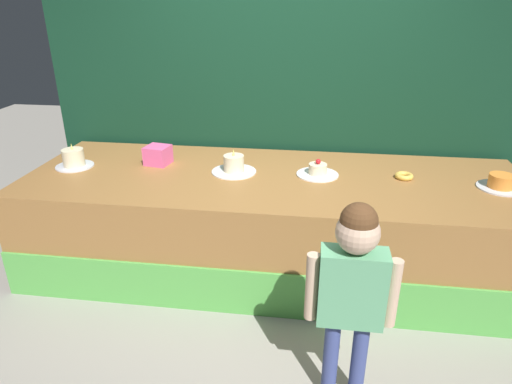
{
  "coord_description": "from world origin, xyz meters",
  "views": [
    {
      "loc": [
        0.29,
        -2.53,
        2.06
      ],
      "look_at": [
        -0.11,
        0.4,
        0.77
      ],
      "focal_mm": 31.28,
      "sensor_mm": 36.0,
      "label": 1
    }
  ],
  "objects_px": {
    "pink_box": "(158,155)",
    "donut": "(404,176)",
    "cake_center_right": "(318,171)",
    "child_figure": "(353,281)",
    "cake_far_right": "(501,183)",
    "cake_far_left": "(74,159)",
    "cake_center_left": "(234,165)"
  },
  "relations": [
    {
      "from": "cake_center_left",
      "to": "cake_far_right",
      "type": "bearing_deg",
      "value": -1.72
    },
    {
      "from": "child_figure",
      "to": "cake_center_right",
      "type": "distance_m",
      "value": 1.39
    },
    {
      "from": "pink_box",
      "to": "cake_far_left",
      "type": "height_order",
      "value": "cake_far_left"
    },
    {
      "from": "child_figure",
      "to": "donut",
      "type": "relative_size",
      "value": 8.72
    },
    {
      "from": "cake_center_left",
      "to": "child_figure",
      "type": "bearing_deg",
      "value": -57.9
    },
    {
      "from": "donut",
      "to": "cake_center_right",
      "type": "distance_m",
      "value": 0.66
    },
    {
      "from": "cake_far_right",
      "to": "cake_center_left",
      "type": "bearing_deg",
      "value": 178.28
    },
    {
      "from": "cake_center_left",
      "to": "cake_center_right",
      "type": "relative_size",
      "value": 1.08
    },
    {
      "from": "child_figure",
      "to": "cake_far_right",
      "type": "xyz_separation_m",
      "value": [
        1.12,
        1.29,
        0.06
      ]
    },
    {
      "from": "cake_far_left",
      "to": "pink_box",
      "type": "bearing_deg",
      "value": 13.65
    },
    {
      "from": "donut",
      "to": "child_figure",
      "type": "bearing_deg",
      "value": -108.47
    },
    {
      "from": "pink_box",
      "to": "cake_center_right",
      "type": "distance_m",
      "value": 1.31
    },
    {
      "from": "pink_box",
      "to": "donut",
      "type": "xyz_separation_m",
      "value": [
        1.96,
        -0.06,
        -0.06
      ]
    },
    {
      "from": "pink_box",
      "to": "cake_far_left",
      "type": "xyz_separation_m",
      "value": [
        -0.65,
        -0.16,
        -0.01
      ]
    },
    {
      "from": "child_figure",
      "to": "pink_box",
      "type": "xyz_separation_m",
      "value": [
        -1.5,
        1.45,
        0.09
      ]
    },
    {
      "from": "pink_box",
      "to": "cake_center_left",
      "type": "height_order",
      "value": "cake_center_left"
    },
    {
      "from": "donut",
      "to": "cake_center_left",
      "type": "distance_m",
      "value": 1.31
    },
    {
      "from": "donut",
      "to": "cake_far_left",
      "type": "relative_size",
      "value": 0.46
    },
    {
      "from": "cake_center_left",
      "to": "cake_far_right",
      "type": "distance_m",
      "value": 1.97
    },
    {
      "from": "cake_far_right",
      "to": "cake_far_left",
      "type": "bearing_deg",
      "value": 179.92
    },
    {
      "from": "cake_far_left",
      "to": "cake_center_right",
      "type": "xyz_separation_m",
      "value": [
        1.96,
        0.08,
        -0.03
      ]
    },
    {
      "from": "donut",
      "to": "cake_far_right",
      "type": "bearing_deg",
      "value": -9.02
    },
    {
      "from": "pink_box",
      "to": "cake_center_right",
      "type": "height_order",
      "value": "pink_box"
    },
    {
      "from": "pink_box",
      "to": "donut",
      "type": "height_order",
      "value": "pink_box"
    },
    {
      "from": "pink_box",
      "to": "cake_far_right",
      "type": "xyz_separation_m",
      "value": [
        2.62,
        -0.16,
        -0.03
      ]
    },
    {
      "from": "child_figure",
      "to": "cake_center_left",
      "type": "xyz_separation_m",
      "value": [
        -0.84,
        1.35,
        0.08
      ]
    },
    {
      "from": "cake_center_right",
      "to": "cake_far_right",
      "type": "xyz_separation_m",
      "value": [
        1.31,
        -0.09,
        0.01
      ]
    },
    {
      "from": "child_figure",
      "to": "cake_center_left",
      "type": "height_order",
      "value": "child_figure"
    },
    {
      "from": "cake_far_left",
      "to": "child_figure",
      "type": "bearing_deg",
      "value": -30.96
    },
    {
      "from": "donut",
      "to": "cake_center_left",
      "type": "height_order",
      "value": "cake_center_left"
    },
    {
      "from": "donut",
      "to": "cake_center_left",
      "type": "bearing_deg",
      "value": -178.03
    },
    {
      "from": "cake_far_left",
      "to": "cake_far_right",
      "type": "xyz_separation_m",
      "value": [
        3.27,
        -0.0,
        -0.02
      ]
    }
  ]
}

